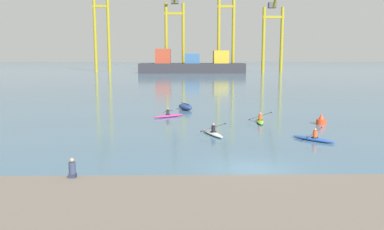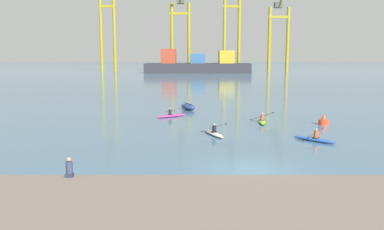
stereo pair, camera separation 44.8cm
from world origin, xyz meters
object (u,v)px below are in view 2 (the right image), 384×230
Objects in this scene: capsized_dinghy at (186,107)px; kayak_white at (212,133)px; gantry_crane_west at (105,21)px; kayak_blue at (313,139)px; seated_onlooker at (67,168)px; container_barge at (195,65)px; channel_buoy at (321,121)px; gantry_crane_east_mid at (230,21)px; gantry_crane_east at (277,28)px; kayak_magenta at (169,115)px; kayak_lime at (260,121)px; gantry_crane_west_mid at (178,25)px.

kayak_white is (2.16, -14.67, -0.18)m from capsized_dinghy.
kayak_blue is at bearing -72.02° from gantry_crane_west.
seated_onlooker is (26.79, -138.07, -17.82)m from gantry_crane_west.
container_barge is 115.65m from kayak_blue.
channel_buoy is at bearing 67.37° from kayak_blue.
gantry_crane_west is 130.58m from kayak_white.
gantry_crane_east_mid is 1.11× the size of gantry_crane_east.
kayak_lime is at bearing -21.75° from kayak_magenta.
gantry_crane_east_mid is 113.73m from kayak_magenta.
gantry_crane_east is (64.42, -4.95, -2.60)m from gantry_crane_west.
capsized_dinghy is at bearing 118.96° from kayak_blue.
channel_buoy is at bearing -91.48° from gantry_crane_east_mid.
gantry_crane_east is at bearing 79.21° from kayak_blue.
kayak_blue is (-23.24, -121.98, -16.23)m from gantry_crane_east.
capsized_dinghy is 19.34m from kayak_blue.
kayak_lime reaches higher than kayak_blue.
channel_buoy is at bearing -84.72° from container_barge.
channel_buoy is at bearing -82.07° from gantry_crane_west_mid.
gantry_crane_east_mid is at bearing -2.27° from gantry_crane_west_mid.
kayak_lime is (-8.32, -114.34, -18.72)m from gantry_crane_east_mid.
kayak_lime is 22.70m from seated_onlooker.
gantry_crane_west is 1.09× the size of gantry_crane_east.
channel_buoy is (10.02, -108.40, -2.43)m from container_barge.
kayak_magenta and kayak_blue have the same top height.
kayak_lime reaches higher than kayak_white.
kayak_magenta is at bearing -107.26° from gantry_crane_east.
gantry_crane_east_mid reaches higher than seated_onlooker.
kayak_white is (3.84, -9.31, 0.00)m from kayak_magenta.
kayak_white is (-0.12, -113.15, -2.61)m from container_barge.
kayak_lime is at bearing -102.70° from gantry_crane_east.
channel_buoy is (44.10, -119.92, -18.64)m from gantry_crane_west.
capsized_dinghy is at bearing 141.09° from channel_buoy.
kayak_blue is (-2.92, -7.01, -0.19)m from channel_buoy.
gantry_crane_west_mid is (27.92, -3.71, -1.48)m from gantry_crane_west.
gantry_crane_east reaches higher than channel_buoy.
kayak_magenta is 1.09× the size of kayak_blue.
kayak_blue is (13.26, -123.22, -17.35)m from gantry_crane_west_mid.
channel_buoy reaches higher than kayak_blue.
gantry_crane_east_mid reaches higher than gantry_crane_west.
channel_buoy is 7.59m from kayak_blue.
gantry_crane_east reaches higher than kayak_blue.
container_barge is 98.54m from capsized_dinghy.
gantry_crane_east is at bearing 77.30° from kayak_lime.
seated_onlooker reaches higher than kayak_white.
seated_onlooker reaches higher than kayak_magenta.
gantry_crane_west is 10.81× the size of kayak_lime.
gantry_crane_west reaches higher than capsized_dinghy.
channel_buoy is 1.12× the size of seated_onlooker.
seated_onlooker is (-1.13, -134.36, -16.34)m from gantry_crane_west_mid.
seated_onlooker is (-3.34, -22.70, 1.01)m from kayak_magenta.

